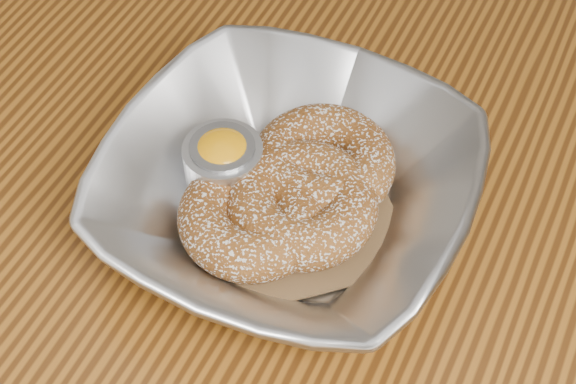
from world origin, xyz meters
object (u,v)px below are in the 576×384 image
at_px(serving_bowl, 288,191).
at_px(donut_extra, 301,204).
at_px(table, 239,272).
at_px(donut_front, 252,217).
at_px(donut_back, 323,163).
at_px(ramekin, 224,164).

bearing_deg(serving_bowl, donut_extra, -19.43).
height_order(table, serving_bowl, serving_bowl).
bearing_deg(donut_front, serving_bowl, 64.74).
height_order(donut_back, donut_extra, same).
height_order(donut_extra, ramekin, ramekin).
xyz_separation_m(donut_extra, ramekin, (-0.06, 0.01, 0.00)).
bearing_deg(ramekin, donut_back, 29.77).
relative_size(table, donut_back, 11.61).
xyz_separation_m(donut_back, donut_extra, (0.00, -0.04, 0.00)).
height_order(donut_back, donut_front, same).
bearing_deg(table, donut_extra, -3.12).
bearing_deg(donut_back, ramekin, -150.23).
xyz_separation_m(donut_back, donut_front, (-0.02, -0.06, -0.00)).
bearing_deg(serving_bowl, table, -178.36).
xyz_separation_m(table, donut_back, (0.05, 0.04, 0.13)).
bearing_deg(table, donut_front, -41.40).
bearing_deg(table, ramekin, 161.47).
height_order(table, donut_back, donut_back).
bearing_deg(serving_bowl, donut_back, 73.73).
bearing_deg(table, serving_bowl, 1.64).
distance_m(serving_bowl, donut_front, 0.03).
distance_m(donut_front, donut_extra, 0.04).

